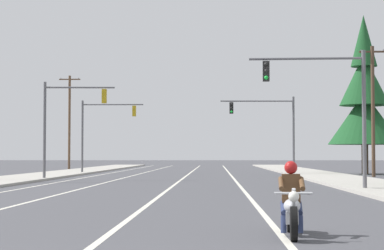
{
  "coord_description": "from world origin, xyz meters",
  "views": [
    {
      "loc": [
        2.29,
        -7.4,
        1.58
      ],
      "look_at": [
        1.52,
        16.65,
        2.63
      ],
      "focal_mm": 64.36,
      "sensor_mm": 36.0,
      "label": 1
    }
  ],
  "objects_px": {
    "motorcycle_with_rider": "(292,206)",
    "conifer_tree_right_verge_far": "(364,101)",
    "traffic_signal_near_right": "(330,98)",
    "traffic_signal_mid_right": "(272,122)",
    "traffic_signal_near_left": "(65,115)",
    "traffic_signal_mid_left": "(100,125)",
    "utility_pole_left_far": "(69,120)",
    "utility_pole_right_far": "(373,109)"
  },
  "relations": [
    {
      "from": "traffic_signal_near_right",
      "to": "traffic_signal_near_left",
      "type": "relative_size",
      "value": 1.0
    },
    {
      "from": "motorcycle_with_rider",
      "to": "traffic_signal_near_left",
      "type": "relative_size",
      "value": 0.35
    },
    {
      "from": "utility_pole_right_far",
      "to": "utility_pole_left_far",
      "type": "relative_size",
      "value": 0.92
    },
    {
      "from": "motorcycle_with_rider",
      "to": "utility_pole_left_far",
      "type": "relative_size",
      "value": 0.21
    },
    {
      "from": "traffic_signal_near_right",
      "to": "utility_pole_right_far",
      "type": "height_order",
      "value": "utility_pole_right_far"
    },
    {
      "from": "motorcycle_with_rider",
      "to": "traffic_signal_mid_right",
      "type": "distance_m",
      "value": 41.31
    },
    {
      "from": "conifer_tree_right_verge_far",
      "to": "traffic_signal_mid_left",
      "type": "bearing_deg",
      "value": 177.32
    },
    {
      "from": "traffic_signal_near_right",
      "to": "conifer_tree_right_verge_far",
      "type": "relative_size",
      "value": 0.47
    },
    {
      "from": "motorcycle_with_rider",
      "to": "conifer_tree_right_verge_far",
      "type": "relative_size",
      "value": 0.17
    },
    {
      "from": "motorcycle_with_rider",
      "to": "traffic_signal_mid_right",
      "type": "xyz_separation_m",
      "value": [
        3.07,
        41.04,
        3.57
      ]
    },
    {
      "from": "traffic_signal_mid_left",
      "to": "traffic_signal_near_left",
      "type": "bearing_deg",
      "value": -89.16
    },
    {
      "from": "traffic_signal_near_right",
      "to": "traffic_signal_mid_right",
      "type": "height_order",
      "value": "same"
    },
    {
      "from": "utility_pole_left_far",
      "to": "motorcycle_with_rider",
      "type": "bearing_deg",
      "value": -74.14
    },
    {
      "from": "traffic_signal_mid_right",
      "to": "utility_pole_right_far",
      "type": "height_order",
      "value": "utility_pole_right_far"
    },
    {
      "from": "traffic_signal_near_left",
      "to": "utility_pole_left_far",
      "type": "distance_m",
      "value": 31.64
    },
    {
      "from": "motorcycle_with_rider",
      "to": "conifer_tree_right_verge_far",
      "type": "bearing_deg",
      "value": 75.92
    },
    {
      "from": "traffic_signal_mid_right",
      "to": "traffic_signal_near_left",
      "type": "bearing_deg",
      "value": -140.74
    },
    {
      "from": "traffic_signal_near_left",
      "to": "traffic_signal_mid_left",
      "type": "height_order",
      "value": "same"
    },
    {
      "from": "traffic_signal_near_right",
      "to": "utility_pole_right_far",
      "type": "relative_size",
      "value": 0.66
    },
    {
      "from": "traffic_signal_near_right",
      "to": "conifer_tree_right_verge_far",
      "type": "height_order",
      "value": "conifer_tree_right_verge_far"
    },
    {
      "from": "traffic_signal_near_right",
      "to": "utility_pole_left_far",
      "type": "distance_m",
      "value": 48.36
    },
    {
      "from": "traffic_signal_near_right",
      "to": "traffic_signal_mid_left",
      "type": "relative_size",
      "value": 1.0
    },
    {
      "from": "traffic_signal_near_right",
      "to": "traffic_signal_near_left",
      "type": "height_order",
      "value": "same"
    },
    {
      "from": "traffic_signal_mid_right",
      "to": "conifer_tree_right_verge_far",
      "type": "relative_size",
      "value": 0.47
    },
    {
      "from": "utility_pole_right_far",
      "to": "conifer_tree_right_verge_far",
      "type": "xyz_separation_m",
      "value": [
        0.93,
        7.09,
        1.13
      ]
    },
    {
      "from": "traffic_signal_mid_left",
      "to": "utility_pole_left_far",
      "type": "relative_size",
      "value": 0.61
    },
    {
      "from": "utility_pole_left_far",
      "to": "conifer_tree_right_verge_far",
      "type": "xyz_separation_m",
      "value": [
        28.09,
        -17.2,
        0.7
      ]
    },
    {
      "from": "motorcycle_with_rider",
      "to": "traffic_signal_mid_left",
      "type": "distance_m",
      "value": 45.92
    },
    {
      "from": "traffic_signal_near_left",
      "to": "utility_pole_left_far",
      "type": "bearing_deg",
      "value": 101.45
    },
    {
      "from": "traffic_signal_near_left",
      "to": "traffic_signal_mid_right",
      "type": "xyz_separation_m",
      "value": [
        14.01,
        11.45,
        0.08
      ]
    },
    {
      "from": "traffic_signal_near_right",
      "to": "motorcycle_with_rider",
      "type": "bearing_deg",
      "value": -102.08
    },
    {
      "from": "utility_pole_right_far",
      "to": "utility_pole_left_far",
      "type": "height_order",
      "value": "utility_pole_left_far"
    },
    {
      "from": "utility_pole_right_far",
      "to": "conifer_tree_right_verge_far",
      "type": "bearing_deg",
      "value": 82.49
    },
    {
      "from": "traffic_signal_near_right",
      "to": "utility_pole_left_far",
      "type": "xyz_separation_m",
      "value": [
        -20.84,
        43.63,
        1.22
      ]
    },
    {
      "from": "conifer_tree_right_verge_far",
      "to": "utility_pole_left_far",
      "type": "bearing_deg",
      "value": 148.52
    },
    {
      "from": "motorcycle_with_rider",
      "to": "traffic_signal_mid_right",
      "type": "relative_size",
      "value": 0.35
    },
    {
      "from": "traffic_signal_mid_right",
      "to": "utility_pole_right_far",
      "type": "distance_m",
      "value": 8.38
    },
    {
      "from": "motorcycle_with_rider",
      "to": "utility_pole_left_far",
      "type": "bearing_deg",
      "value": 105.86
    },
    {
      "from": "traffic_signal_mid_right",
      "to": "conifer_tree_right_verge_far",
      "type": "bearing_deg",
      "value": 16.68
    },
    {
      "from": "traffic_signal_mid_right",
      "to": "traffic_signal_mid_left",
      "type": "bearing_deg",
      "value": 166.67
    },
    {
      "from": "utility_pole_left_far",
      "to": "traffic_signal_mid_right",
      "type": "bearing_deg",
      "value": -43.92
    },
    {
      "from": "traffic_signal_near_left",
      "to": "traffic_signal_mid_left",
      "type": "bearing_deg",
      "value": 90.84
    }
  ]
}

